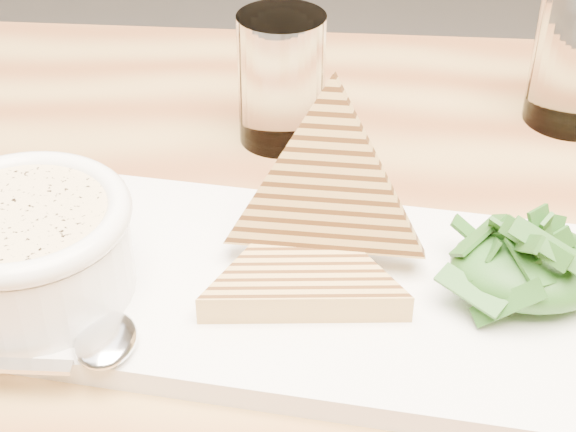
{
  "coord_description": "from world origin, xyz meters",
  "views": [
    {
      "loc": [
        0.1,
        -0.33,
        1.11
      ],
      "look_at": [
        0.09,
        0.11,
        0.79
      ],
      "focal_mm": 55.0,
      "sensor_mm": 36.0,
      "label": 1
    }
  ],
  "objects_px": {
    "table_top": "(347,320)",
    "glass_near": "(282,79)",
    "platter": "(287,289)",
    "soup_bowl": "(30,258)"
  },
  "relations": [
    {
      "from": "table_top",
      "to": "glass_near",
      "type": "height_order",
      "value": "glass_near"
    },
    {
      "from": "table_top",
      "to": "glass_near",
      "type": "xyz_separation_m",
      "value": [
        -0.05,
        0.2,
        0.07
      ]
    },
    {
      "from": "platter",
      "to": "soup_bowl",
      "type": "bearing_deg",
      "value": -175.3
    },
    {
      "from": "soup_bowl",
      "to": "glass_near",
      "type": "distance_m",
      "value": 0.26
    },
    {
      "from": "platter",
      "to": "glass_near",
      "type": "relative_size",
      "value": 4.0
    },
    {
      "from": "platter",
      "to": "soup_bowl",
      "type": "xyz_separation_m",
      "value": [
        -0.15,
        -0.01,
        0.03
      ]
    },
    {
      "from": "platter",
      "to": "soup_bowl",
      "type": "distance_m",
      "value": 0.16
    },
    {
      "from": "table_top",
      "to": "platter",
      "type": "bearing_deg",
      "value": -174.65
    },
    {
      "from": "platter",
      "to": "table_top",
      "type": "bearing_deg",
      "value": 5.35
    },
    {
      "from": "platter",
      "to": "glass_near",
      "type": "bearing_deg",
      "value": 92.65
    }
  ]
}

